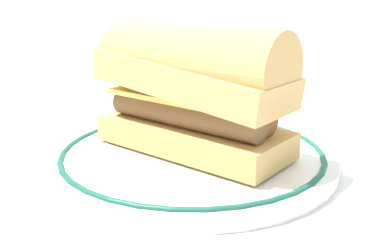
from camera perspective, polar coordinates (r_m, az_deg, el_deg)
ground_plane at (r=0.46m, az=0.53°, el=-5.00°), size 1.50×1.50×0.00m
plate at (r=0.44m, az=0.00°, el=-4.62°), size 0.29×0.29×0.01m
sausage_sandwich at (r=0.43m, az=0.00°, el=4.43°), size 0.22×0.15×0.12m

